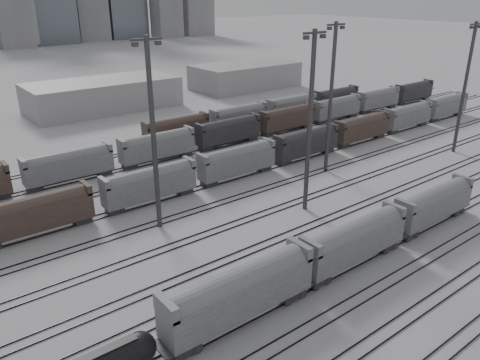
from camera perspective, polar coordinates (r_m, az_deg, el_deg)
ground at (r=57.38m, az=13.18°, el=-10.94°), size 900.00×900.00×0.00m
tracks at (r=67.88m, az=1.78°, el=-4.74°), size 220.00×71.50×0.16m
hopper_car_a at (r=46.61m, az=-0.04°, el=-13.35°), size 16.77×3.33×6.00m
hopper_car_b at (r=57.24m, az=13.74°, el=-7.03°), size 15.73×3.13×5.63m
hopper_car_c at (r=70.41m, az=22.56°, el=-2.59°), size 15.06×2.99×5.39m
light_mast_b at (r=61.79m, az=-10.55°, el=5.73°), size 4.13×0.66×25.81m
light_mast_c at (r=66.96m, az=8.51°, el=7.27°), size 4.18×0.67×26.10m
light_mast_d at (r=83.44m, az=11.02°, el=10.04°), size 4.17×0.67×26.06m
light_mast_e at (r=102.57m, az=25.74°, el=10.31°), size 4.07×0.65×25.42m
bg_string_near at (r=81.80m, az=-0.35°, el=2.16°), size 151.00×3.00×5.60m
bg_string_mid at (r=99.67m, az=-1.40°, el=5.85°), size 151.00×3.00×5.60m
bg_string_far at (r=116.29m, az=3.22°, el=8.21°), size 66.00×3.00×5.60m
warehouse_mid at (r=135.89m, az=-16.32°, el=9.92°), size 40.00×18.00×8.00m
warehouse_right at (r=160.77m, az=0.68°, el=12.57°), size 35.00×18.00×8.00m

